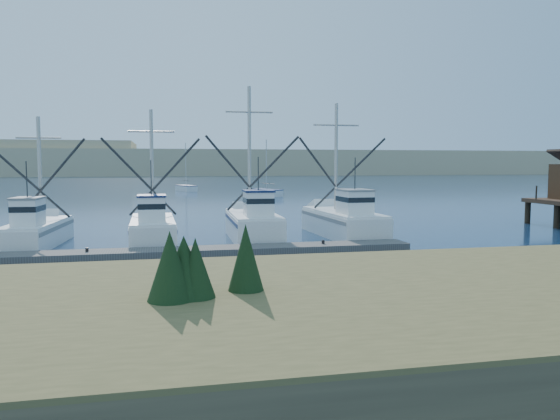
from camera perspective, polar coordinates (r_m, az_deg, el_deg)
The scene contains 7 objects.
ground at distance 24.29m, azimuth 9.96°, elevation -6.21°, with size 500.00×500.00×0.00m, color #0C1A37.
shore_bank at distance 12.71m, azimuth -7.13°, elevation -12.75°, with size 40.00×10.00×1.60m, color #4C422D.
floating_dock at distance 28.04m, azimuth -13.39°, elevation -4.41°, with size 27.21×1.81×0.36m, color #5D5853.
dune_ridge at distance 232.25m, azimuth -9.96°, elevation 4.89°, with size 360.00×60.00×10.00m, color tan.
trawler_fleet at distance 32.71m, azimuth -10.59°, elevation -1.69°, with size 27.03×8.84×9.42m.
sailboat_near at distance 78.37m, azimuth -1.39°, elevation 1.84°, with size 3.79×6.13×8.10m.
sailboat_far at distance 93.59m, azimuth -9.78°, elevation 2.26°, with size 3.48×6.04×8.10m.
Camera 1 is at (-9.02, -22.07, 4.64)m, focal length 35.00 mm.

